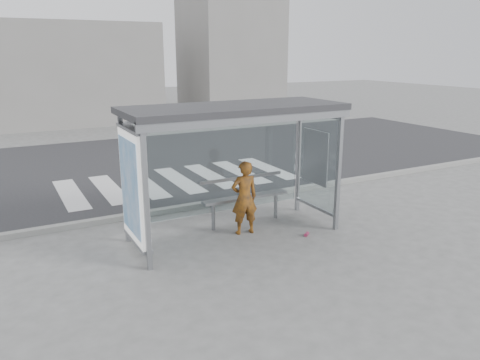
% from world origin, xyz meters
% --- Properties ---
extents(ground, '(80.00, 80.00, 0.00)m').
position_xyz_m(ground, '(0.00, 0.00, 0.00)').
color(ground, slate).
rests_on(ground, ground).
extents(road, '(30.00, 10.00, 0.01)m').
position_xyz_m(road, '(0.00, 7.00, 0.00)').
color(road, '#29292B').
rests_on(road, ground).
extents(curb, '(30.00, 0.18, 0.12)m').
position_xyz_m(curb, '(0.00, 1.95, 0.06)').
color(curb, gray).
rests_on(curb, ground).
extents(crosswalk, '(6.55, 3.00, 0.00)m').
position_xyz_m(crosswalk, '(0.50, 4.50, 0.00)').
color(crosswalk, silver).
rests_on(crosswalk, ground).
extents(bus_shelter, '(4.25, 1.65, 2.62)m').
position_xyz_m(bus_shelter, '(-0.37, 0.06, 1.98)').
color(bus_shelter, gray).
rests_on(bus_shelter, ground).
extents(building_center, '(8.00, 5.00, 5.00)m').
position_xyz_m(building_center, '(0.00, 18.00, 2.50)').
color(building_center, gray).
rests_on(building_center, ground).
extents(building_right, '(5.00, 5.00, 7.00)m').
position_xyz_m(building_right, '(9.00, 18.00, 3.50)').
color(building_right, gray).
rests_on(building_right, ground).
extents(person, '(0.59, 0.43, 1.51)m').
position_xyz_m(person, '(0.21, 0.00, 0.76)').
color(person, '#C15F12').
rests_on(person, ground).
extents(bench, '(1.96, 0.33, 1.01)m').
position_xyz_m(bench, '(0.50, 0.50, 0.60)').
color(bench, slate).
rests_on(bench, ground).
extents(soda_can, '(0.15, 0.14, 0.07)m').
position_xyz_m(soda_can, '(1.25, -0.72, 0.04)').
color(soda_can, '#D43E6E').
rests_on(soda_can, ground).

